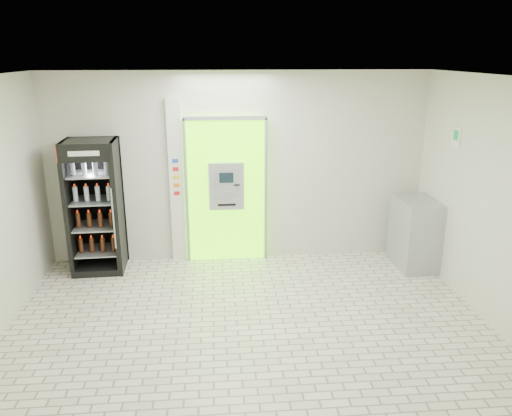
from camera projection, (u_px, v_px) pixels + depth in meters
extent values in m
plane|color=beige|center=(250.00, 335.00, 5.99)|extent=(6.00, 6.00, 0.00)
plane|color=beige|center=(238.00, 168.00, 7.92)|extent=(6.00, 0.00, 6.00)
plane|color=beige|center=(278.00, 340.00, 3.16)|extent=(6.00, 0.00, 6.00)
plane|color=beige|center=(507.00, 210.00, 5.78)|extent=(0.00, 5.00, 5.00)
plane|color=white|center=(249.00, 78.00, 5.10)|extent=(6.00, 6.00, 0.00)
cube|color=#5EE902|center=(226.00, 190.00, 7.94)|extent=(1.20, 0.12, 2.30)
cube|color=gray|center=(225.00, 118.00, 7.53)|extent=(1.28, 0.04, 0.06)
cube|color=gray|center=(186.00, 192.00, 7.82)|extent=(0.04, 0.04, 2.30)
cube|color=gray|center=(266.00, 191.00, 7.93)|extent=(0.04, 0.04, 2.30)
cube|color=black|center=(233.00, 230.00, 8.09)|extent=(0.62, 0.01, 0.67)
cube|color=black|center=(203.00, 139.00, 7.62)|extent=(0.22, 0.01, 0.18)
cube|color=#9EA1A6|center=(226.00, 186.00, 7.81)|extent=(0.55, 0.12, 0.75)
cube|color=black|center=(226.00, 178.00, 7.70)|extent=(0.22, 0.01, 0.16)
cube|color=gray|center=(227.00, 195.00, 7.78)|extent=(0.16, 0.01, 0.12)
cube|color=black|center=(237.00, 185.00, 7.75)|extent=(0.09, 0.01, 0.02)
cube|color=black|center=(227.00, 205.00, 7.83)|extent=(0.28, 0.01, 0.03)
cube|color=silver|center=(177.00, 182.00, 7.85)|extent=(0.22, 0.10, 2.60)
cube|color=#193FB2|center=(175.00, 161.00, 7.70)|extent=(0.09, 0.01, 0.06)
cube|color=red|center=(176.00, 169.00, 7.74)|extent=(0.09, 0.01, 0.06)
cube|color=yellow|center=(176.00, 177.00, 7.77)|extent=(0.09, 0.01, 0.06)
cube|color=orange|center=(176.00, 185.00, 7.81)|extent=(0.09, 0.01, 0.06)
cube|color=red|center=(177.00, 193.00, 7.85)|extent=(0.09, 0.01, 0.06)
cube|color=black|center=(95.00, 207.00, 7.55)|extent=(0.79, 0.72, 2.03)
cube|color=black|center=(100.00, 201.00, 7.85)|extent=(0.76, 0.08, 2.03)
cube|color=red|center=(84.00, 154.00, 6.96)|extent=(0.75, 0.04, 0.24)
cube|color=white|center=(84.00, 154.00, 6.96)|extent=(0.43, 0.02, 0.07)
cube|color=black|center=(101.00, 265.00, 7.84)|extent=(0.79, 0.72, 0.10)
cylinder|color=gray|center=(113.00, 219.00, 7.25)|extent=(0.03, 0.03, 0.91)
cube|color=gray|center=(100.00, 250.00, 7.76)|extent=(0.67, 0.62, 0.02)
cube|color=gray|center=(97.00, 226.00, 7.64)|extent=(0.67, 0.62, 0.02)
cube|color=gray|center=(95.00, 200.00, 7.52)|extent=(0.67, 0.62, 0.02)
cube|color=gray|center=(92.00, 174.00, 7.40)|extent=(0.67, 0.62, 0.02)
cube|color=#9EA1A6|center=(415.00, 234.00, 7.78)|extent=(0.58, 0.84, 1.09)
cube|color=gray|center=(398.00, 231.00, 7.74)|extent=(0.03, 0.80, 0.01)
cube|color=white|center=(456.00, 137.00, 6.93)|extent=(0.02, 0.22, 0.26)
cube|color=#0B7E36|center=(456.00, 135.00, 6.92)|extent=(0.00, 0.14, 0.14)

